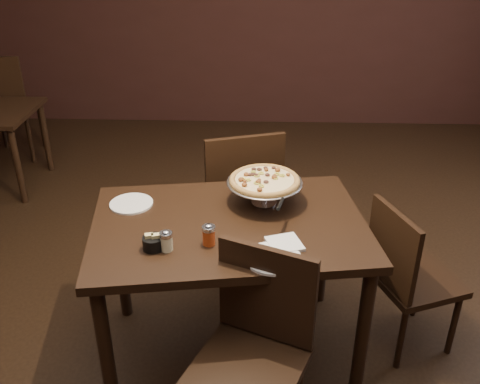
{
  "coord_description": "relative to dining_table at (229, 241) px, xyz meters",
  "views": [
    {
      "loc": [
        0.2,
        -2.21,
        2.13
      ],
      "look_at": [
        0.11,
        0.01,
        0.95
      ],
      "focal_mm": 40.0,
      "sensor_mm": 36.0,
      "label": 1
    }
  ],
  "objects": [
    {
      "name": "pizza_stand",
      "position": [
        0.17,
        0.2,
        0.23
      ],
      "size": [
        0.38,
        0.38,
        0.16
      ],
      "color": "#B6B6BD",
      "rests_on": "dining_table"
    },
    {
      "name": "chair_near",
      "position": [
        0.13,
        -0.5,
        -0.2
      ],
      "size": [
        0.57,
        0.57,
        0.93
      ],
      "rotation": [
        0.0,
        0.0,
        -0.4
      ],
      "color": "black",
      "rests_on": "ground"
    },
    {
      "name": "room",
      "position": [
        0.0,
        0.06,
        0.7
      ],
      "size": [
        6.04,
        7.04,
        2.84
      ],
      "color": "black",
      "rests_on": "ground"
    },
    {
      "name": "chair_far",
      "position": [
        0.02,
        0.74,
        -0.16
      ],
      "size": [
        0.59,
        0.59,
        1.0
      ],
      "rotation": [
        0.0,
        0.0,
        3.44
      ],
      "color": "black",
      "rests_on": "ground"
    },
    {
      "name": "pepper_flake_shaker",
      "position": [
        -0.08,
        -0.19,
        0.16
      ],
      "size": [
        0.06,
        0.06,
        0.1
      ],
      "color": "#992C0D",
      "rests_on": "dining_table"
    },
    {
      "name": "bg_chair_far",
      "position": [
        -2.19,
        2.46,
        -0.15
      ],
      "size": [
        0.51,
        0.51,
        1.01
      ],
      "rotation": [
        0.0,
        0.0,
        3.23
      ],
      "color": "black",
      "rests_on": "ground"
    },
    {
      "name": "dining_table",
      "position": [
        0.0,
        0.0,
        0.0
      ],
      "size": [
        1.41,
        1.05,
        0.81
      ],
      "rotation": [
        0.0,
        0.0,
        0.15
      ],
      "color": "black",
      "rests_on": "ground"
    },
    {
      "name": "plate_left",
      "position": [
        -0.5,
        0.15,
        0.11
      ],
      "size": [
        0.22,
        0.22,
        0.01
      ],
      "primitive_type": "cylinder",
      "color": "white",
      "rests_on": "dining_table"
    },
    {
      "name": "napkin_stack",
      "position": [
        0.26,
        -0.19,
        0.11
      ],
      "size": [
        0.18,
        0.18,
        0.02
      ],
      "primitive_type": "cube",
      "rotation": [
        0.0,
        0.0,
        0.33
      ],
      "color": "white",
      "rests_on": "dining_table"
    },
    {
      "name": "chair_side",
      "position": [
        0.91,
        0.09,
        -0.24
      ],
      "size": [
        0.51,
        0.51,
        0.85
      ],
      "rotation": [
        0.0,
        0.0,
        1.93
      ],
      "color": "black",
      "rests_on": "ground"
    },
    {
      "name": "plate_near",
      "position": [
        0.2,
        -0.3,
        0.11
      ],
      "size": [
        0.24,
        0.24,
        0.01
      ],
      "primitive_type": "cylinder",
      "color": "white",
      "rests_on": "dining_table"
    },
    {
      "name": "serving_spatula",
      "position": [
        0.24,
        -0.03,
        0.23
      ],
      "size": [
        0.12,
        0.12,
        0.02
      ],
      "rotation": [
        0.0,
        0.0,
        -0.24
      ],
      "color": "#B6B6BD",
      "rests_on": "pizza_stand"
    },
    {
      "name": "packet_caddy",
      "position": [
        -0.32,
        -0.23,
        0.14
      ],
      "size": [
        0.09,
        0.09,
        0.07
      ],
      "rotation": [
        0.0,
        0.0,
        0.25
      ],
      "color": "black",
      "rests_on": "dining_table"
    },
    {
      "name": "parmesan_shaker",
      "position": [
        -0.26,
        -0.24,
        0.15
      ],
      "size": [
        0.06,
        0.06,
        0.1
      ],
      "color": "beige",
      "rests_on": "dining_table"
    }
  ]
}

